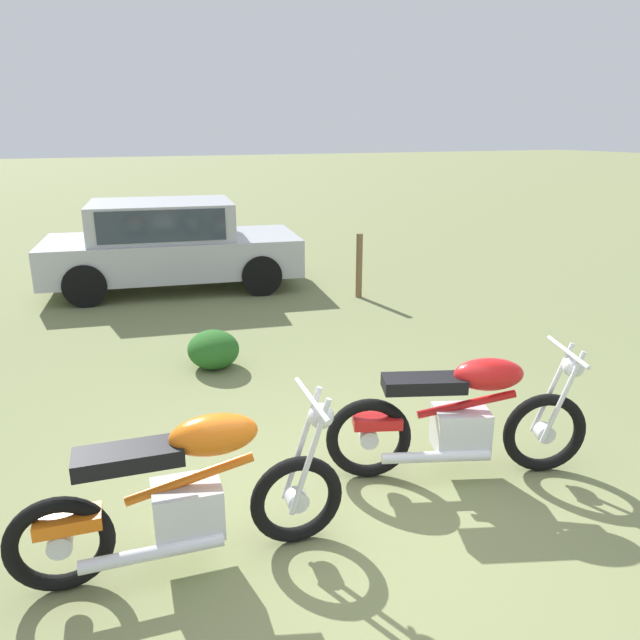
{
  "coord_description": "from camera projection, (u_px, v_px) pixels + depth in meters",
  "views": [
    {
      "loc": [
        -1.56,
        -3.17,
        2.53
      ],
      "look_at": [
        0.79,
        2.27,
        0.67
      ],
      "focal_mm": 34.11,
      "sensor_mm": 36.0,
      "label": 1
    }
  ],
  "objects": [
    {
      "name": "car_silver",
      "position": [
        168.0,
        240.0,
        9.96
      ],
      "size": [
        4.28,
        2.4,
        1.43
      ],
      "rotation": [
        0.0,
        0.0,
        -0.16
      ],
      "color": "#B2B5BA",
      "rests_on": "ground"
    },
    {
      "name": "motorcycle_orange",
      "position": [
        188.0,
        494.0,
        3.58
      ],
      "size": [
        1.99,
        0.64,
        1.02
      ],
      "rotation": [
        0.0,
        0.0,
        -0.09
      ],
      "color": "black",
      "rests_on": "ground"
    },
    {
      "name": "motorcycle_red",
      "position": [
        462.0,
        417.0,
        4.54
      ],
      "size": [
        1.91,
        0.95,
        1.02
      ],
      "rotation": [
        0.0,
        0.0,
        -0.34
      ],
      "color": "black",
      "rests_on": "ground"
    },
    {
      "name": "ground_plane",
      "position": [
        346.0,
        520.0,
        4.13
      ],
      "size": [
        120.0,
        120.0,
        0.0
      ],
      "primitive_type": "plane",
      "color": "olive"
    },
    {
      "name": "fence_post_wooden",
      "position": [
        359.0,
        266.0,
        9.47
      ],
      "size": [
        0.1,
        0.1,
        1.01
      ],
      "primitive_type": "cylinder",
      "color": "brown",
      "rests_on": "ground"
    },
    {
      "name": "shrub_low",
      "position": [
        213.0,
        349.0,
        6.72
      ],
      "size": [
        0.56,
        0.61,
        0.42
      ],
      "color": "#235C1E",
      "rests_on": "ground"
    }
  ]
}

